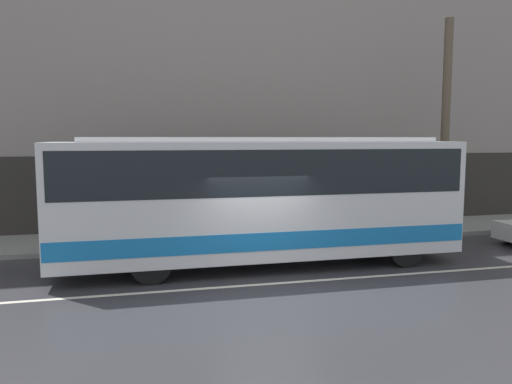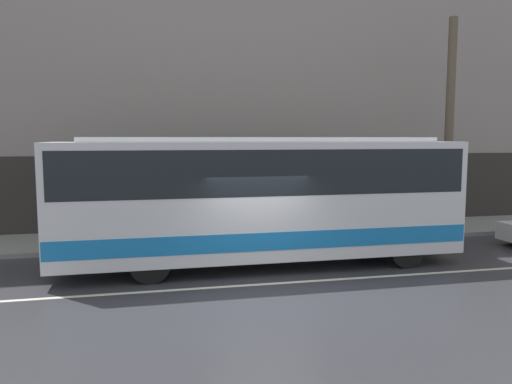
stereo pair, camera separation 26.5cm
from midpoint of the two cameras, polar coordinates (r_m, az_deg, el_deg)
name	(u,v)px [view 2 (the right image)]	position (r m, az deg, el deg)	size (l,w,h in m)	color
ground_plane	(263,284)	(11.90, 1.47, -10.51)	(60.00, 60.00, 0.00)	#333338
sidewalk	(226,236)	(17.18, -3.06, -5.06)	(60.00, 3.14, 0.14)	gray
building_facade	(217,49)	(18.82, -4.08, 16.03)	(60.00, 0.35, 13.71)	gray
lane_stripe	(263,284)	(11.90, 1.47, -10.49)	(54.00, 0.14, 0.01)	beige
transit_bus	(260,194)	(13.34, 1.05, -0.18)	(10.66, 2.62, 3.44)	silver
utility_pole_near	(449,126)	(18.83, 21.59, 7.02)	(0.30, 0.30, 7.39)	brown
pedestrian_waiting	(135,210)	(17.69, -13.24, -1.99)	(0.36, 0.36, 1.73)	#333338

